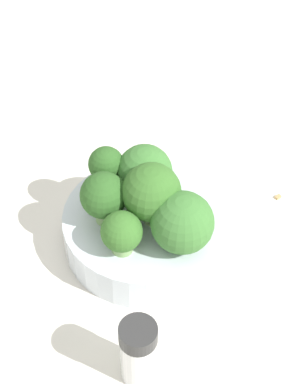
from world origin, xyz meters
name	(u,v)px	position (x,y,z in m)	size (l,w,h in m)	color
ground_plane	(144,242)	(0.00, 0.00, 0.00)	(3.00, 3.00, 0.00)	silver
bowl	(144,229)	(0.00, 0.00, 0.02)	(0.16, 0.16, 0.04)	silver
broccoli_floret_0	(182,223)	(0.00, 0.05, 0.07)	(0.06, 0.06, 0.06)	#8EB770
broccoli_floret_1	(122,233)	(0.04, 0.01, 0.06)	(0.04, 0.04, 0.04)	#84AD66
broccoli_floret_2	(150,194)	(0.00, 0.01, 0.08)	(0.05, 0.05, 0.07)	#7A9E5B
broccoli_floret_3	(145,173)	(-0.02, -0.02, 0.07)	(0.05, 0.05, 0.06)	#84AD66
broccoli_floret_4	(104,197)	(0.03, -0.02, 0.07)	(0.04, 0.04, 0.06)	#84AD66
broccoli_floret_5	(104,168)	(0.00, -0.05, 0.07)	(0.03, 0.03, 0.05)	#7A9E5B
pepper_shaker	(138,352)	(0.11, 0.09, 0.04)	(0.03, 0.03, 0.07)	silver
almond_crumb_0	(278,196)	(-0.14, 0.06, 0.00)	(0.01, 0.00, 0.01)	tan
almond_crumb_1	(149,325)	(0.07, 0.07, 0.00)	(0.01, 0.00, 0.01)	olive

